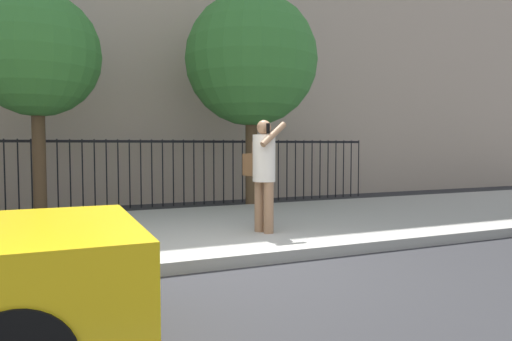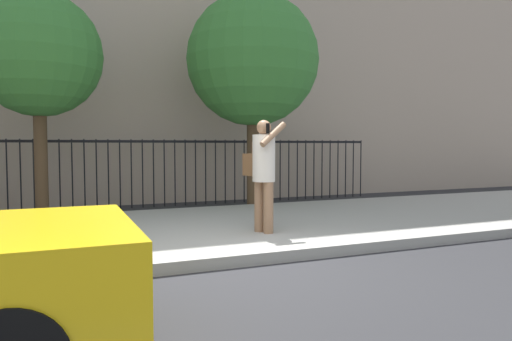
# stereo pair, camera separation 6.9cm
# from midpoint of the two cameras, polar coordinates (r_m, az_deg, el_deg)

# --- Properties ---
(ground_plane) EXTENTS (60.00, 60.00, 0.00)m
(ground_plane) POSITION_cam_midpoint_polar(r_m,az_deg,el_deg) (5.67, -2.61, -11.88)
(ground_plane) COLOR #28282B
(sidewalk) EXTENTS (28.00, 4.40, 0.15)m
(sidewalk) POSITION_cam_midpoint_polar(r_m,az_deg,el_deg) (7.70, -8.51, -7.32)
(sidewalk) COLOR #9E9B93
(sidewalk) RESTS_ON ground
(iron_fence) EXTENTS (12.03, 0.04, 1.60)m
(iron_fence) POSITION_cam_midpoint_polar(r_m,az_deg,el_deg) (11.19, -13.46, 0.77)
(iron_fence) COLOR black
(iron_fence) RESTS_ON ground
(pedestrian_on_phone) EXTENTS (0.53, 0.72, 1.69)m
(pedestrian_on_phone) POSITION_cam_midpoint_polar(r_m,az_deg,el_deg) (6.99, 0.55, 0.39)
(pedestrian_on_phone) COLOR #936B4C
(pedestrian_on_phone) RESTS_ON sidewalk
(street_tree_near) EXTENTS (2.37, 2.37, 4.37)m
(street_tree_near) POSITION_cam_midpoint_polar(r_m,az_deg,el_deg) (9.95, -25.47, 12.68)
(street_tree_near) COLOR #4C3823
(street_tree_near) RESTS_ON ground
(street_tree_mid) EXTENTS (2.93, 2.93, 4.82)m
(street_tree_mid) POSITION_cam_midpoint_polar(r_m,az_deg,el_deg) (10.60, -0.76, 13.34)
(street_tree_mid) COLOR #4C3823
(street_tree_mid) RESTS_ON ground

